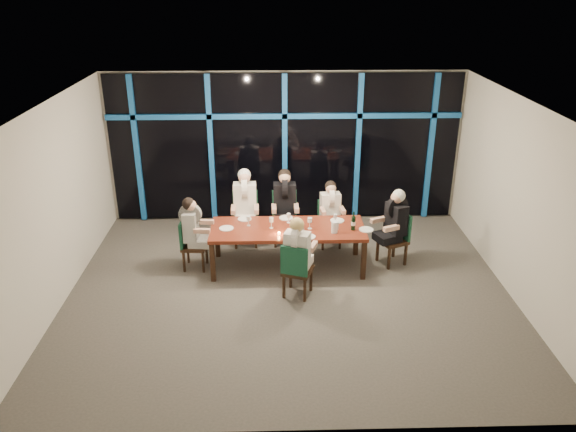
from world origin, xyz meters
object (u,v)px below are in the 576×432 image
Objects in this scene: dining_table at (288,231)px; chair_far_right at (329,220)px; chair_far_mid at (285,214)px; water_pitcher at (334,227)px; wine_bottle at (353,223)px; chair_end_right at (397,235)px; chair_near_mid at (296,268)px; diner_far_left at (245,197)px; diner_far_right at (331,205)px; diner_end_right at (395,216)px; diner_near_mid at (298,245)px; diner_far_mid at (285,196)px; chair_far_left at (246,215)px; diner_end_left at (193,223)px; chair_end_left at (190,242)px.

chair_far_right reaches higher than dining_table.
chair_far_mid is 1.52m from water_pitcher.
chair_end_right is at bearing 17.06° from wine_bottle.
chair_near_mid is 0.94× the size of diner_far_left.
diner_far_right reaches higher than wine_bottle.
diner_near_mid is (-1.69, -1.01, -0.01)m from diner_end_right.
chair_far_mid is 1.14× the size of chair_far_right.
diner_end_right reaches higher than diner_far_right.
diner_far_right reaches higher than chair_end_right.
chair_end_right reaches higher than chair_near_mid.
diner_far_mid is (-1.92, 0.83, 0.42)m from chair_end_right.
chair_end_right is 2.80m from diner_far_left.
water_pitcher is (0.79, -1.25, 0.30)m from chair_far_mid.
diner_end_right is (2.58, -0.91, 0.33)m from chair_far_left.
diner_near_mid reaches higher than wine_bottle.
chair_far_left is at bearing 90.00° from diner_far_left.
chair_far_mid is 1.88m from diner_end_left.
chair_far_left reaches higher than water_pitcher.
chair_end_left is at bearing -151.60° from diner_far_mid.
diner_near_mid is at bearing -81.85° from dining_table.
wine_bottle is at bearing -120.38° from diner_near_mid.
chair_near_mid is 1.07m from water_pitcher.
chair_near_mid is 4.71× the size of water_pitcher.
water_pitcher is (0.79, -1.17, -0.09)m from diner_far_mid.
chair_far_mid is 2.03m from chair_near_mid.
diner_far_left is (-0.75, 0.93, 0.27)m from dining_table.
diner_far_mid is at bearing -55.97° from chair_end_left.
water_pitcher is (0.64, 0.70, -0.03)m from diner_near_mid.
diner_end_right is at bearing -84.17° from diner_end_left.
chair_far_mid is 1.64m from wine_bottle.
diner_far_mid is (-0.82, 0.07, 0.46)m from chair_far_right.
chair_far_right is (0.79, 0.88, -0.20)m from dining_table.
diner_end_left reaches higher than dining_table.
diner_near_mid is at bearing -86.16° from diner_far_mid.
diner_end_right is at bearing -84.29° from chair_end_left.
diner_end_left is 2.68m from wine_bottle.
dining_table is 2.60× the size of chair_far_left.
water_pitcher is (1.52, -1.14, -0.11)m from diner_far_left.
diner_far_right is 4.32× the size of water_pitcher.
diner_near_mid is at bearing -113.94° from diner_end_left.
diner_end_right is at bearing -25.88° from diner_far_mid.
chair_near_mid is at bearing -83.97° from dining_table.
chair_far_mid is at bearing -139.49° from chair_end_right.
diner_near_mid is at bearing -90.00° from chair_near_mid.
diner_end_left is 4.41× the size of water_pitcher.
diner_end_left reaches higher than wine_bottle.
chair_far_mid is at bearing 158.23° from diner_far_right.
chair_end_right is 1.09× the size of diner_end_left.
wine_bottle is 0.34m from water_pitcher.
diner_far_right is (0.83, -0.23, 0.28)m from chair_far_mid.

